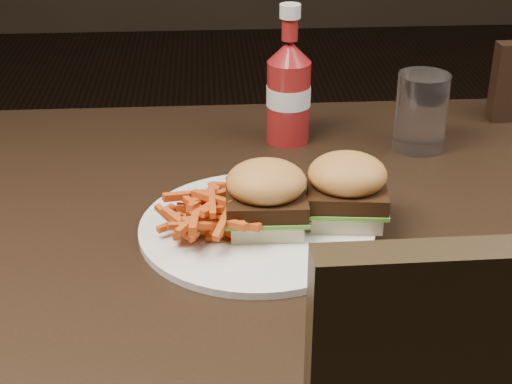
{
  "coord_description": "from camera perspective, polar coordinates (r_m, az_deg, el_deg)",
  "views": [
    {
      "loc": [
        -0.14,
        -0.85,
        1.24
      ],
      "look_at": [
        -0.08,
        -0.02,
        0.8
      ],
      "focal_mm": 55.0,
      "sensor_mm": 36.0,
      "label": 1
    }
  ],
  "objects": [
    {
      "name": "plate",
      "position": [
        0.96,
        0.04,
        -2.66
      ],
      "size": [
        0.29,
        0.29,
        0.01
      ],
      "primitive_type": "cylinder",
      "color": "white",
      "rests_on": "dining_table"
    },
    {
      "name": "dining_table",
      "position": [
        1.0,
        4.59,
        -2.92
      ],
      "size": [
        1.2,
        0.8,
        0.04
      ],
      "primitive_type": "cube",
      "color": "black",
      "rests_on": "ground"
    },
    {
      "name": "fries_pile",
      "position": [
        0.94,
        -3.18,
        -1.53
      ],
      "size": [
        0.12,
        0.12,
        0.04
      ],
      "primitive_type": null,
      "rotation": [
        0.0,
        0.0,
        -0.08
      ],
      "color": "#B84500",
      "rests_on": "plate"
    },
    {
      "name": "sandwich_half_a",
      "position": [
        0.95,
        0.72,
        -1.97
      ],
      "size": [
        0.09,
        0.08,
        0.02
      ],
      "primitive_type": "cube",
      "rotation": [
        0.0,
        0.0,
        -0.02
      ],
      "color": "beige",
      "rests_on": "plate"
    },
    {
      "name": "ketchup_bottle",
      "position": [
        1.19,
        2.37,
        6.45
      ],
      "size": [
        0.07,
        0.07,
        0.13
      ],
      "primitive_type": "cylinder",
      "rotation": [
        0.0,
        0.0,
        0.06
      ],
      "color": "maroon",
      "rests_on": "dining_table"
    },
    {
      "name": "tumbler",
      "position": [
        1.19,
        11.9,
        5.62
      ],
      "size": [
        0.09,
        0.09,
        0.12
      ],
      "primitive_type": "cylinder",
      "rotation": [
        0.0,
        0.0,
        -0.23
      ],
      "color": "white",
      "rests_on": "dining_table"
    },
    {
      "name": "sandwich_half_b",
      "position": [
        0.97,
        6.51,
        -1.36
      ],
      "size": [
        0.09,
        0.09,
        0.02
      ],
      "primitive_type": "cube",
      "rotation": [
        0.0,
        0.0,
        -0.11
      ],
      "color": "beige",
      "rests_on": "plate"
    }
  ]
}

